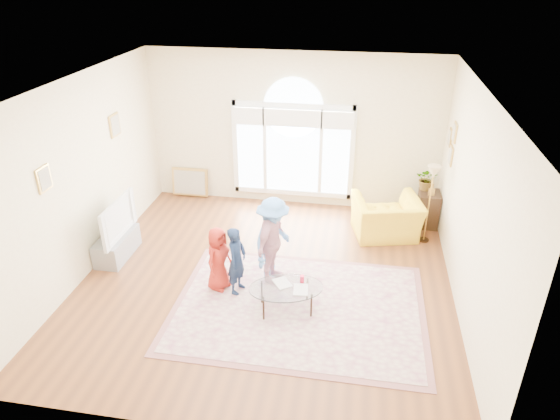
% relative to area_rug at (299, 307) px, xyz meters
% --- Properties ---
extents(ground, '(6.00, 6.00, 0.00)m').
position_rel_area_rug_xyz_m(ground, '(-0.63, 0.63, -0.01)').
color(ground, brown).
rests_on(ground, ground).
extents(room_shell, '(6.00, 6.00, 6.00)m').
position_rel_area_rug_xyz_m(room_shell, '(-0.62, 3.46, 1.56)').
color(room_shell, beige).
rests_on(room_shell, ground).
extents(area_rug, '(3.60, 2.60, 0.02)m').
position_rel_area_rug_xyz_m(area_rug, '(0.00, 0.00, 0.00)').
color(area_rug, beige).
rests_on(area_rug, ground).
extents(rug_border, '(3.80, 2.80, 0.01)m').
position_rel_area_rug_xyz_m(rug_border, '(0.00, 0.00, -0.00)').
color(rug_border, '#8E5857').
rests_on(rug_border, ground).
extents(tv_console, '(0.45, 1.00, 0.42)m').
position_rel_area_rug_xyz_m(tv_console, '(-3.38, 0.93, 0.20)').
color(tv_console, gray).
rests_on(tv_console, ground).
extents(television, '(0.18, 1.18, 0.68)m').
position_rel_area_rug_xyz_m(television, '(-3.38, 0.93, 0.75)').
color(television, black).
rests_on(television, tv_console).
extents(coffee_table, '(1.25, 0.97, 0.54)m').
position_rel_area_rug_xyz_m(coffee_table, '(-0.18, -0.09, 0.39)').
color(coffee_table, silver).
rests_on(coffee_table, ground).
extents(armchair, '(1.40, 1.29, 0.77)m').
position_rel_area_rug_xyz_m(armchair, '(1.33, 2.46, 0.38)').
color(armchair, yellow).
rests_on(armchair, ground).
extents(side_cabinet, '(0.40, 0.50, 0.70)m').
position_rel_area_rug_xyz_m(side_cabinet, '(2.15, 3.04, 0.34)').
color(side_cabinet, black).
rests_on(side_cabinet, ground).
extents(floor_lamp, '(0.30, 0.30, 1.51)m').
position_rel_area_rug_xyz_m(floor_lamp, '(2.06, 2.40, 1.27)').
color(floor_lamp, black).
rests_on(floor_lamp, ground).
extents(plant_pedestal, '(0.20, 0.20, 0.70)m').
position_rel_area_rug_xyz_m(plant_pedestal, '(2.07, 3.18, 0.34)').
color(plant_pedestal, white).
rests_on(plant_pedestal, ground).
extents(potted_plant, '(0.46, 0.41, 0.45)m').
position_rel_area_rug_xyz_m(potted_plant, '(2.07, 3.18, 0.92)').
color(potted_plant, '#33722D').
rests_on(potted_plant, plant_pedestal).
extents(leaning_picture, '(0.80, 0.14, 0.62)m').
position_rel_area_rug_xyz_m(leaning_picture, '(-2.90, 3.53, -0.01)').
color(leaning_picture, tan).
rests_on(leaning_picture, ground).
extents(child_red, '(0.50, 0.61, 1.07)m').
position_rel_area_rug_xyz_m(child_red, '(-1.33, 0.30, 0.54)').
color(child_red, maroon).
rests_on(child_red, area_rug).
extents(child_navy, '(0.35, 0.46, 1.12)m').
position_rel_area_rug_xyz_m(child_navy, '(-1.01, 0.26, 0.57)').
color(child_navy, '#13203D').
rests_on(child_navy, area_rug).
extents(child_pink, '(0.53, 0.90, 1.43)m').
position_rel_area_rug_xyz_m(child_pink, '(-0.54, 0.63, 0.72)').
color(child_pink, '#ECA5BA').
rests_on(child_pink, area_rug).
extents(child_blue, '(0.81, 1.06, 1.45)m').
position_rel_area_rug_xyz_m(child_blue, '(-0.52, 0.70, 0.73)').
color(child_blue, '#5489D2').
rests_on(child_blue, area_rug).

